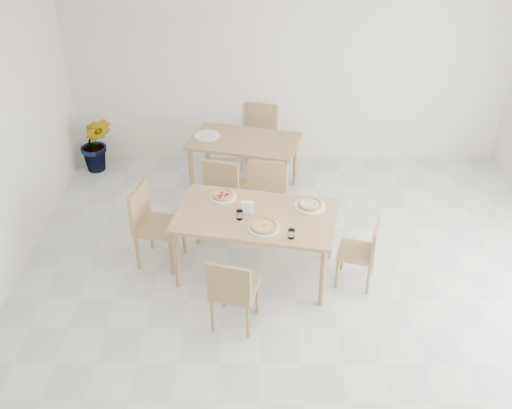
{
  "coord_description": "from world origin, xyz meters",
  "views": [
    {
      "loc": [
        -0.38,
        -4.24,
        4.17
      ],
      "look_at": [
        -0.42,
        0.89,
        0.87
      ],
      "focal_mm": 42.0,
      "sensor_mm": 36.0,
      "label": 1
    }
  ],
  "objects_px": {
    "pizza_mushroom": "(310,204)",
    "tumbler_b": "(240,215)",
    "chair_north": "(265,193)",
    "plate_pepperoni": "(223,197)",
    "chair_back_s": "(225,185)",
    "napkin_holder": "(247,208)",
    "plate_empty": "(207,135)",
    "plate_mushroom": "(310,206)",
    "second_table": "(244,146)",
    "tumbler_a": "(291,234)",
    "potted_plant": "(96,144)",
    "pizza_pepperoni": "(223,195)",
    "chair_south": "(232,289)",
    "chair_east": "(364,249)",
    "chair_west": "(151,220)",
    "chair_back_n": "(260,132)",
    "main_table": "(256,220)",
    "pizza_margherita": "(264,226)",
    "plate_margherita": "(264,228)"
  },
  "relations": [
    {
      "from": "chair_south",
      "to": "chair_east",
      "type": "xyz_separation_m",
      "value": [
        1.34,
        0.68,
        -0.04
      ]
    },
    {
      "from": "chair_south",
      "to": "potted_plant",
      "type": "height_order",
      "value": "chair_south"
    },
    {
      "from": "pizza_mushroom",
      "to": "plate_empty",
      "type": "distance_m",
      "value": 2.06
    },
    {
      "from": "chair_east",
      "to": "pizza_mushroom",
      "type": "relative_size",
      "value": 2.38
    },
    {
      "from": "chair_west",
      "to": "pizza_pepperoni",
      "type": "relative_size",
      "value": 3.08
    },
    {
      "from": "main_table",
      "to": "plate_pepperoni",
      "type": "xyz_separation_m",
      "value": [
        -0.36,
        0.33,
        0.08
      ]
    },
    {
      "from": "chair_north",
      "to": "second_table",
      "type": "distance_m",
      "value": 0.94
    },
    {
      "from": "plate_mushroom",
      "to": "plate_margherita",
      "type": "bearing_deg",
      "value": -140.32
    },
    {
      "from": "tumbler_a",
      "to": "potted_plant",
      "type": "bearing_deg",
      "value": 133.97
    },
    {
      "from": "chair_back_s",
      "to": "second_table",
      "type": "bearing_deg",
      "value": -89.76
    },
    {
      "from": "tumbler_a",
      "to": "second_table",
      "type": "relative_size",
      "value": 0.06
    },
    {
      "from": "plate_mushroom",
      "to": "pizza_pepperoni",
      "type": "bearing_deg",
      "value": 169.17
    },
    {
      "from": "pizza_pepperoni",
      "to": "tumbler_b",
      "type": "relative_size",
      "value": 3.2
    },
    {
      "from": "chair_west",
      "to": "napkin_holder",
      "type": "xyz_separation_m",
      "value": [
        1.05,
        -0.17,
        0.28
      ]
    },
    {
      "from": "plate_pepperoni",
      "to": "tumbler_b",
      "type": "distance_m",
      "value": 0.45
    },
    {
      "from": "pizza_margherita",
      "to": "plate_empty",
      "type": "relative_size",
      "value": 0.91
    },
    {
      "from": "pizza_margherita",
      "to": "plate_empty",
      "type": "distance_m",
      "value": 2.19
    },
    {
      "from": "chair_back_n",
      "to": "chair_west",
      "type": "bearing_deg",
      "value": -104.3
    },
    {
      "from": "chair_south",
      "to": "second_table",
      "type": "distance_m",
      "value": 2.58
    },
    {
      "from": "tumbler_b",
      "to": "second_table",
      "type": "xyz_separation_m",
      "value": [
        0.0,
        1.79,
        -0.14
      ]
    },
    {
      "from": "napkin_holder",
      "to": "plate_pepperoni",
      "type": "bearing_deg",
      "value": 136.75
    },
    {
      "from": "tumbler_a",
      "to": "chair_back_n",
      "type": "xyz_separation_m",
      "value": [
        -0.31,
        2.82,
        -0.28
      ]
    },
    {
      "from": "pizza_pepperoni",
      "to": "tumbler_a",
      "type": "height_order",
      "value": "tumbler_a"
    },
    {
      "from": "chair_back_s",
      "to": "main_table",
      "type": "bearing_deg",
      "value": 128.24
    },
    {
      "from": "chair_back_s",
      "to": "napkin_holder",
      "type": "bearing_deg",
      "value": 123.99
    },
    {
      "from": "plate_pepperoni",
      "to": "pizza_pepperoni",
      "type": "height_order",
      "value": "pizza_pepperoni"
    },
    {
      "from": "plate_empty",
      "to": "pizza_mushroom",
      "type": "bearing_deg",
      "value": -53.98
    },
    {
      "from": "second_table",
      "to": "potted_plant",
      "type": "distance_m",
      "value": 2.15
    },
    {
      "from": "pizza_pepperoni",
      "to": "napkin_holder",
      "type": "xyz_separation_m",
      "value": [
        0.27,
        -0.3,
        0.03
      ]
    },
    {
      "from": "chair_back_n",
      "to": "chair_north",
      "type": "bearing_deg",
      "value": -74.21
    },
    {
      "from": "pizza_pepperoni",
      "to": "chair_east",
      "type": "bearing_deg",
      "value": -18.87
    },
    {
      "from": "pizza_mushroom",
      "to": "tumbler_b",
      "type": "xyz_separation_m",
      "value": [
        -0.73,
        -0.23,
        0.02
      ]
    },
    {
      "from": "main_table",
      "to": "plate_empty",
      "type": "distance_m",
      "value": 1.93
    },
    {
      "from": "plate_mushroom",
      "to": "main_table",
      "type": "bearing_deg",
      "value": -164.82
    },
    {
      "from": "chair_east",
      "to": "potted_plant",
      "type": "relative_size",
      "value": 0.94
    },
    {
      "from": "plate_empty",
      "to": "plate_mushroom",
      "type": "bearing_deg",
      "value": -53.98
    },
    {
      "from": "main_table",
      "to": "pizza_mushroom",
      "type": "distance_m",
      "value": 0.6
    },
    {
      "from": "plate_pepperoni",
      "to": "chair_back_n",
      "type": "height_order",
      "value": "chair_back_n"
    },
    {
      "from": "pizza_margherita",
      "to": "pizza_pepperoni",
      "type": "xyz_separation_m",
      "value": [
        -0.44,
        0.58,
        0.0
      ]
    },
    {
      "from": "chair_west",
      "to": "second_table",
      "type": "height_order",
      "value": "chair_west"
    },
    {
      "from": "potted_plant",
      "to": "plate_mushroom",
      "type": "bearing_deg",
      "value": -37.03
    },
    {
      "from": "chair_north",
      "to": "pizza_margherita",
      "type": "relative_size",
      "value": 2.88
    },
    {
      "from": "chair_east",
      "to": "plate_mushroom",
      "type": "height_order",
      "value": "same"
    },
    {
      "from": "second_table",
      "to": "chair_back_n",
      "type": "relative_size",
      "value": 1.71
    },
    {
      "from": "chair_north",
      "to": "plate_pepperoni",
      "type": "xyz_separation_m",
      "value": [
        -0.46,
        -0.49,
        0.26
      ]
    },
    {
      "from": "napkin_holder",
      "to": "tumbler_b",
      "type": "bearing_deg",
      "value": -120.9
    },
    {
      "from": "main_table",
      "to": "plate_margherita",
      "type": "xyz_separation_m",
      "value": [
        0.08,
        -0.25,
        0.08
      ]
    },
    {
      "from": "chair_back_s",
      "to": "chair_back_n",
      "type": "xyz_separation_m",
      "value": [
        0.42,
        1.41,
        0.01
      ]
    },
    {
      "from": "chair_north",
      "to": "plate_empty",
      "type": "relative_size",
      "value": 2.63
    },
    {
      "from": "chair_back_s",
      "to": "potted_plant",
      "type": "bearing_deg",
      "value": -16.74
    }
  ]
}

